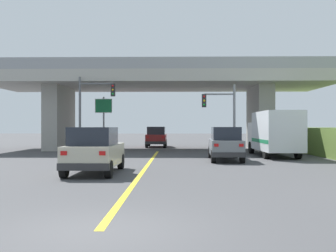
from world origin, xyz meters
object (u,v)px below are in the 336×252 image
object	(u,v)px
sedan_oncoming	(156,137)
traffic_signal_farside	(91,104)
suv_crossing	(225,144)
suv_lead	(95,150)
traffic_signal_nearside	(223,111)
highway_sign	(104,112)
box_truck	(274,133)

from	to	relation	value
sedan_oncoming	traffic_signal_farside	bearing A→B (deg)	-114.21
suv_crossing	sedan_oncoming	bearing A→B (deg)	109.26
suv_lead	traffic_signal_nearside	bearing A→B (deg)	60.03
suv_lead	highway_sign	size ratio (longest dim) A/B	1.03
box_truck	traffic_signal_nearside	world-z (taller)	traffic_signal_nearside
traffic_signal_farside	highway_sign	distance (m)	3.47
sedan_oncoming	traffic_signal_nearside	world-z (taller)	traffic_signal_nearside
suv_crossing	traffic_signal_nearside	distance (m)	5.79
highway_sign	sedan_oncoming	bearing A→B (deg)	57.32
sedan_oncoming	highway_sign	size ratio (longest dim) A/B	0.99
suv_crossing	traffic_signal_farside	world-z (taller)	traffic_signal_farside
suv_lead	suv_crossing	world-z (taller)	same
box_truck	traffic_signal_farside	world-z (taller)	traffic_signal_farside
suv_crossing	highway_sign	xyz separation A→B (m)	(-9.06, 9.53, 2.28)
suv_crossing	highway_sign	distance (m)	13.34
sedan_oncoming	highway_sign	distance (m)	7.99
sedan_oncoming	traffic_signal_nearside	distance (m)	12.13
suv_lead	sedan_oncoming	xyz separation A→B (m)	(1.59, 22.76, -0.00)
suv_crossing	box_truck	world-z (taller)	box_truck
traffic_signal_farside	highway_sign	world-z (taller)	traffic_signal_farside
traffic_signal_nearside	traffic_signal_farside	size ratio (longest dim) A/B	0.88
suv_crossing	sedan_oncoming	world-z (taller)	same
highway_sign	suv_lead	bearing A→B (deg)	-81.14
traffic_signal_farside	suv_crossing	bearing A→B (deg)	-33.06
sedan_oncoming	highway_sign	xyz separation A→B (m)	(-4.13, -6.44, 2.28)
suv_lead	sedan_oncoming	size ratio (longest dim) A/B	1.04
traffic_signal_nearside	traffic_signal_farside	distance (m)	9.88
box_truck	highway_sign	xyz separation A→B (m)	(-12.79, 6.15, 1.69)
suv_lead	sedan_oncoming	world-z (taller)	same
box_truck	suv_crossing	bearing A→B (deg)	-137.85
suv_lead	highway_sign	distance (m)	16.67
box_truck	sedan_oncoming	size ratio (longest dim) A/B	1.66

